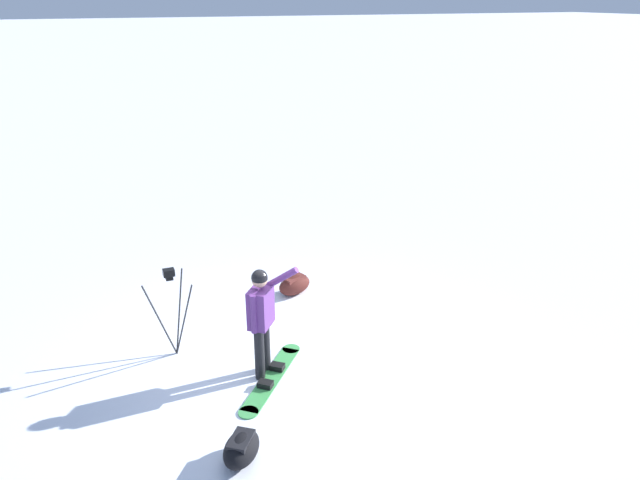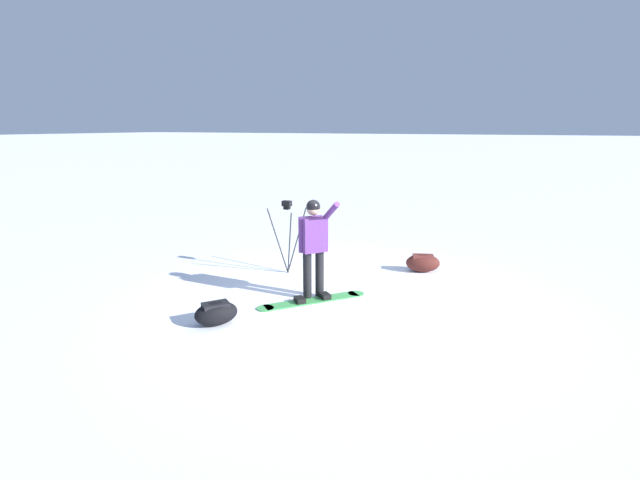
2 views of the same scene
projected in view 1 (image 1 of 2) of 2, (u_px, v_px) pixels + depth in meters
ground_plane at (284, 359)px, 8.97m from camera, size 300.00×300.00×0.00m
snowboarder at (261, 313)px, 8.26m from camera, size 0.47×0.75×1.64m
snowboard at (271, 377)px, 8.50m from camera, size 1.47×1.29×0.10m
gear_bag_large at (294, 284)px, 10.87m from camera, size 0.56×0.73×0.35m
camera_tripod at (172, 295)px, 8.74m from camera, size 0.65×0.68×1.39m
gear_bag_small at (241, 448)px, 6.95m from camera, size 0.72×0.67×0.33m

